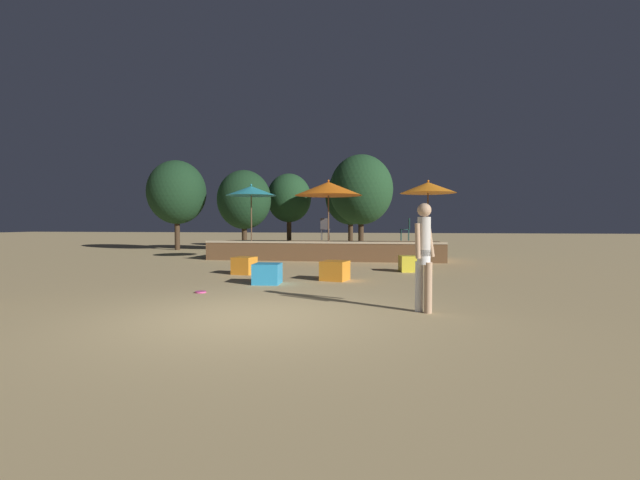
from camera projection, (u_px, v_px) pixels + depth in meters
ground_plane at (252, 316)px, 6.75m from camera, size 120.00×120.00×0.00m
wooden_deck at (326, 250)px, 17.75m from camera, size 9.38×2.79×0.78m
patio_umbrella_0 at (328, 189)px, 16.50m from camera, size 2.62×2.62×3.15m
patio_umbrella_1 at (251, 191)px, 16.91m from camera, size 2.00×2.00×3.03m
patio_umbrella_2 at (428, 188)px, 15.54m from camera, size 2.02×2.02×3.05m
cube_seat_0 at (244, 266)px, 12.36m from camera, size 0.66×0.66×0.50m
cube_seat_1 at (408, 264)px, 12.97m from camera, size 0.59×0.59×0.48m
cube_seat_2 at (267, 274)px, 10.37m from camera, size 0.66×0.66×0.49m
cube_seat_3 at (335, 271)px, 11.02m from camera, size 0.76×0.76×0.50m
person_0 at (424, 252)px, 7.02m from camera, size 0.39×0.45×1.80m
bistro_chair_0 at (407, 227)px, 17.12m from camera, size 0.40×0.40×0.90m
bistro_chair_1 at (325, 227)px, 17.56m from camera, size 0.40×0.40×0.90m
frisbee_disc at (201, 292)px, 9.03m from camera, size 0.23×0.23×0.03m
background_tree_0 at (177, 192)px, 23.47m from camera, size 3.17×3.17×4.92m
background_tree_1 at (289, 198)px, 25.84m from camera, size 2.67×2.67×4.48m
background_tree_2 at (351, 197)px, 24.48m from camera, size 2.90×2.90×4.58m
background_tree_3 at (244, 200)px, 23.21m from camera, size 2.91×2.91×4.36m
background_tree_4 at (361, 190)px, 21.99m from camera, size 3.26×3.26×5.00m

